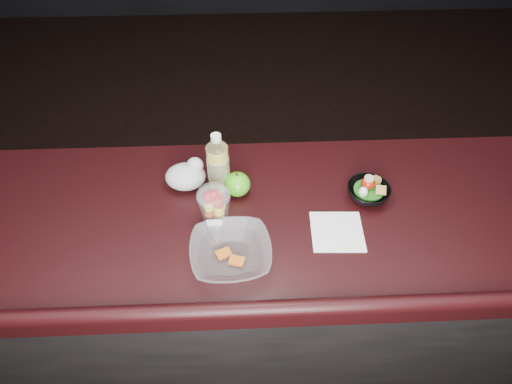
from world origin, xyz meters
TOP-DOWN VIEW (x-y plane):
  - room_shell at (0.00, 0.00)m, footprint 8.00×8.00m
  - counter at (0.00, 0.30)m, footprint 4.06×0.71m
  - lemonade_bottle at (-0.10, 0.43)m, footprint 0.07×0.07m
  - fruit_cup at (-0.11, 0.28)m, footprint 0.10×0.10m
  - green_apple at (-0.04, 0.40)m, footprint 0.09×0.09m
  - plastic_bag at (-0.21, 0.45)m, footprint 0.14×0.11m
  - snack_bowl at (0.39, 0.36)m, footprint 0.17×0.17m
  - takeout_bowl at (-0.06, 0.13)m, footprint 0.25×0.25m
  - paper_napkin at (0.27, 0.22)m, footprint 0.17×0.17m

SIDE VIEW (x-z plane):
  - counter at x=0.00m, z-range 0.00..1.02m
  - paper_napkin at x=0.27m, z-range 1.02..1.02m
  - snack_bowl at x=0.39m, z-range 1.01..1.09m
  - takeout_bowl at x=-0.06m, z-range 1.02..1.08m
  - green_apple at x=-0.04m, z-range 1.01..1.11m
  - plastic_bag at x=-0.21m, z-range 1.01..1.11m
  - fruit_cup at x=-0.11m, z-range 1.02..1.17m
  - lemonade_bottle at x=-0.10m, z-range 1.00..1.23m
  - room_shell at x=0.00m, z-range -2.17..5.83m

